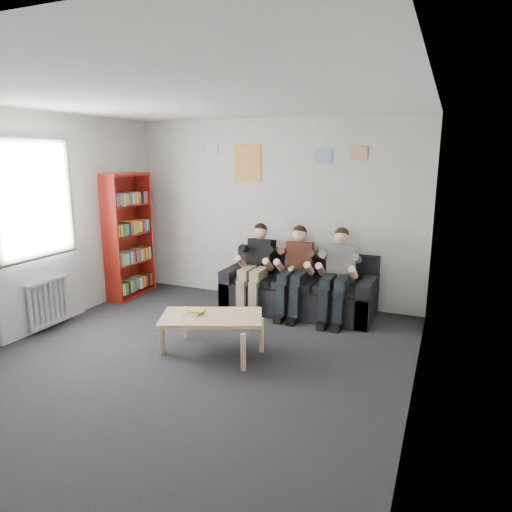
{
  "coord_description": "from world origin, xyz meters",
  "views": [
    {
      "loc": [
        2.43,
        -3.84,
        2.18
      ],
      "look_at": [
        0.24,
        1.3,
        0.93
      ],
      "focal_mm": 32.0,
      "sensor_mm": 36.0,
      "label": 1
    }
  ],
  "objects_px": {
    "bookshelf": "(129,236)",
    "person_middle": "(295,271)",
    "sofa": "(299,291)",
    "person_right": "(337,276)",
    "coffee_table": "(212,320)",
    "person_left": "(256,268)"
  },
  "relations": [
    {
      "from": "bookshelf",
      "to": "person_middle",
      "type": "relative_size",
      "value": 1.55
    },
    {
      "from": "person_middle",
      "to": "coffee_table",
      "type": "bearing_deg",
      "value": -111.48
    },
    {
      "from": "sofa",
      "to": "person_right",
      "type": "height_order",
      "value": "person_right"
    },
    {
      "from": "bookshelf",
      "to": "person_middle",
      "type": "bearing_deg",
      "value": 1.56
    },
    {
      "from": "bookshelf",
      "to": "person_middle",
      "type": "distance_m",
      "value": 2.67
    },
    {
      "from": "sofa",
      "to": "person_right",
      "type": "bearing_deg",
      "value": -18.22
    },
    {
      "from": "bookshelf",
      "to": "person_left",
      "type": "height_order",
      "value": "bookshelf"
    },
    {
      "from": "person_right",
      "to": "person_left",
      "type": "bearing_deg",
      "value": 173.01
    },
    {
      "from": "coffee_table",
      "to": "person_middle",
      "type": "bearing_deg",
      "value": 73.9
    },
    {
      "from": "person_middle",
      "to": "person_right",
      "type": "xyz_separation_m",
      "value": [
        0.58,
        -0.0,
        0.0
      ]
    },
    {
      "from": "sofa",
      "to": "coffee_table",
      "type": "relative_size",
      "value": 1.9
    },
    {
      "from": "sofa",
      "to": "bookshelf",
      "type": "bearing_deg",
      "value": -172.6
    },
    {
      "from": "person_right",
      "to": "bookshelf",
      "type": "bearing_deg",
      "value": 175.73
    },
    {
      "from": "bookshelf",
      "to": "coffee_table",
      "type": "bearing_deg",
      "value": -34.42
    },
    {
      "from": "bookshelf",
      "to": "person_left",
      "type": "xyz_separation_m",
      "value": [
        2.06,
        0.15,
        -0.34
      ]
    },
    {
      "from": "sofa",
      "to": "person_left",
      "type": "xyz_separation_m",
      "value": [
        -0.58,
        -0.19,
        0.32
      ]
    },
    {
      "from": "person_left",
      "to": "sofa",
      "type": "bearing_deg",
      "value": 21.35
    },
    {
      "from": "person_left",
      "to": "bookshelf",
      "type": "bearing_deg",
      "value": -172.59
    },
    {
      "from": "sofa",
      "to": "person_middle",
      "type": "height_order",
      "value": "person_middle"
    },
    {
      "from": "bookshelf",
      "to": "person_right",
      "type": "height_order",
      "value": "bookshelf"
    },
    {
      "from": "sofa",
      "to": "person_right",
      "type": "distance_m",
      "value": 0.7
    },
    {
      "from": "coffee_table",
      "to": "person_right",
      "type": "height_order",
      "value": "person_right"
    }
  ]
}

